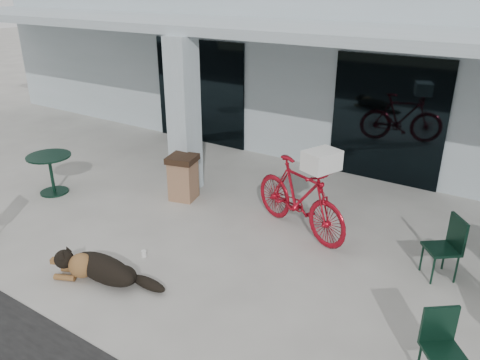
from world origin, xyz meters
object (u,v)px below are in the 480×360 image
Objects in this scene: bicycle at (300,197)px; cafe_chair_far_b at (441,248)px; cafe_table_near at (52,174)px; dog at (104,268)px; cafe_chair_far_a at (444,352)px; trash_receptacle at (183,177)px.

cafe_chair_far_b is at bearing -71.61° from bicycle.
cafe_table_near is at bearing 125.87° from bicycle.
bicycle is 2.47× the size of cafe_table_near.
cafe_table_near is (-3.29, 1.56, 0.19)m from dog.
cafe_chair_far_a is (4.51, 0.69, 0.22)m from dog.
trash_receptacle is at bearing 82.52° from dog.
bicycle is 2.24× the size of cafe_chair_far_b.
dog is 1.53× the size of cafe_chair_far_a.
cafe_table_near is 0.99× the size of cafe_chair_far_a.
dog is at bearing -25.38° from cafe_table_near.
cafe_chair_far_a is 0.97× the size of trash_receptacle.
trash_receptacle reaches higher than cafe_chair_far_a.
cafe_chair_far_b reaches higher than cafe_chair_far_a.
cafe_chair_far_a is at bearing -21.86° from trash_receptacle.
cafe_table_near is at bearing 134.79° from cafe_chair_far_a.
cafe_chair_far_b is at bearing -0.47° from trash_receptacle.
cafe_table_near is (-4.98, -1.34, -0.24)m from bicycle.
bicycle is 3.59m from cafe_chair_far_a.
cafe_table_near is at bearing -152.32° from trash_receptacle.
cafe_chair_far_a is (2.82, -2.21, -0.21)m from bicycle.
dog is (-1.68, -2.90, -0.42)m from bicycle.
bicycle reaches higher than trash_receptacle.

